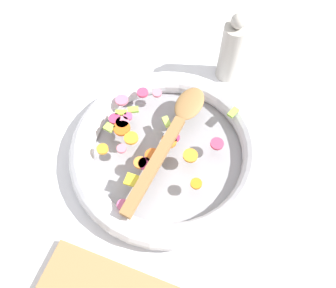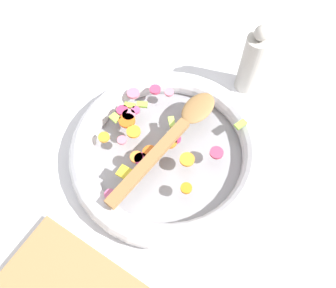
# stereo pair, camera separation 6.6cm
# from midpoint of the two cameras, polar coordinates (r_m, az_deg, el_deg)

# --- Properties ---
(ground_plane) EXTENTS (4.00, 4.00, 0.00)m
(ground_plane) POSITION_cam_midpoint_polar(r_m,az_deg,el_deg) (0.70, -2.67, -2.21)
(ground_plane) COLOR silver
(skillet) EXTENTS (0.41, 0.41, 0.05)m
(skillet) POSITION_cam_midpoint_polar(r_m,az_deg,el_deg) (0.68, -2.75, -1.38)
(skillet) COLOR gray
(skillet) RESTS_ON ground_plane
(chopped_vegetables) EXTENTS (0.27, 0.31, 0.01)m
(chopped_vegetables) POSITION_cam_midpoint_polar(r_m,az_deg,el_deg) (0.67, -6.06, 1.42)
(chopped_vegetables) COLOR orange
(chopped_vegetables) RESTS_ON skillet
(wooden_spoon) EXTENTS (0.07, 0.32, 0.01)m
(wooden_spoon) POSITION_cam_midpoint_polar(r_m,az_deg,el_deg) (0.66, -1.96, 1.85)
(wooden_spoon) COLOR olive
(wooden_spoon) RESTS_ON chopped_vegetables
(pepper_mill) EXTENTS (0.05, 0.05, 0.18)m
(pepper_mill) POSITION_cam_midpoint_polar(r_m,az_deg,el_deg) (0.78, 8.59, 15.60)
(pepper_mill) COLOR #B2ADA3
(pepper_mill) RESTS_ON ground_plane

